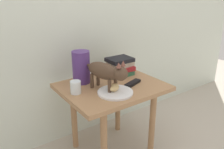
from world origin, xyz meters
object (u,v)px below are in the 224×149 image
side_table (112,96)px  cat (106,72)px  bread_roll (114,87)px  tv_remote (133,83)px  green_vase (81,67)px  book_stack (120,66)px  candle_jar (76,88)px  plate (115,92)px

side_table → cat: 0.24m
bread_roll → tv_remote: bread_roll is taller
tv_remote → green_vase: bearing=120.7°
cat → book_stack: cat is taller
cat → tv_remote: size_ratio=3.13×
candle_jar → bread_roll: bearing=-33.8°
green_vase → cat: bearing=-73.4°
green_vase → tv_remote: size_ratio=1.55×
side_table → candle_jar: 0.30m
side_table → book_stack: 0.27m
side_table → candle_jar: (-0.27, 0.02, 0.12)m
bread_roll → book_stack: book_stack is taller
side_table → green_vase: 0.30m
cat → plate: bearing=-74.2°
plate → cat: 0.15m
side_table → plate: size_ratio=3.00×
book_stack → candle_jar: size_ratio=2.42×
bread_roll → candle_jar: candle_jar is taller
side_table → book_stack: bearing=37.6°
side_table → book_stack: (0.18, 0.14, 0.16)m
plate → green_vase: size_ratio=1.01×
cat → green_vase: 0.23m
side_table → plate: 0.17m
cat → green_vase: green_vase is taller
cat → tv_remote: bearing=-6.5°
side_table → tv_remote: bearing=-30.4°
cat → green_vase: size_ratio=2.01×
cat → tv_remote: cat is taller
cat → candle_jar: bearing=158.1°
tv_remote → plate: bearing=177.1°
bread_roll → green_vase: size_ratio=0.34×
candle_jar → tv_remote: size_ratio=0.57×
side_table → candle_jar: size_ratio=8.26×
plate → green_vase: green_vase is taller
book_stack → tv_remote: 0.22m
plate → book_stack: bearing=47.6°
side_table → tv_remote: 0.18m
side_table → cat: (-0.08, -0.05, 0.22)m
book_stack → candle_jar: bearing=-166.1°
side_table → plate: plate is taller
bread_roll → green_vase: green_vase is taller
candle_jar → book_stack: bearing=13.9°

